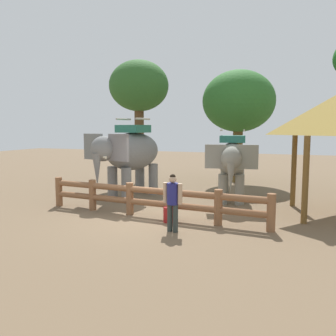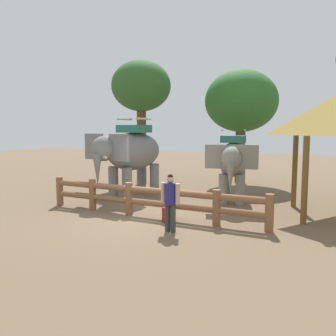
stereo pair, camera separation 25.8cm
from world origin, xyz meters
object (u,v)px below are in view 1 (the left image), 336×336
object	(u,v)px
log_fence	(150,198)
elephant_near_left	(129,153)
elephant_center	(232,161)
tourist_woman_in_black	(173,199)
tree_back_center	(139,88)
tree_far_left	(239,102)
feed_bucket	(170,214)

from	to	relation	value
log_fence	elephant_near_left	xyz separation A→B (m)	(-2.05, 2.60, 1.20)
elephant_near_left	elephant_center	bearing A→B (deg)	10.39
elephant_center	tourist_woman_in_black	size ratio (longest dim) A/B	2.07
log_fence	tree_back_center	size ratio (longest dim) A/B	1.26
tree_far_left	tree_back_center	xyz separation A→B (m)	(-4.54, -2.25, 0.64)
log_fence	tree_far_left	size ratio (longest dim) A/B	1.34
elephant_near_left	feed_bucket	size ratio (longest dim) A/B	8.29
elephant_center	tree_back_center	world-z (taller)	tree_back_center
log_fence	tourist_woman_in_black	xyz separation A→B (m)	(1.24, -1.28, 0.32)
elephant_near_left	feed_bucket	bearing A→B (deg)	-46.23
elephant_center	log_fence	bearing A→B (deg)	-120.32
log_fence	tourist_woman_in_black	distance (m)	1.80
tourist_woman_in_black	feed_bucket	size ratio (longest dim) A/B	3.43
elephant_near_left	tourist_woman_in_black	distance (m)	5.16
log_fence	tourist_woman_in_black	bearing A→B (deg)	-45.93
tree_far_left	tourist_woman_in_black	bearing A→B (deg)	-90.31
tourist_woman_in_black	tree_back_center	bearing A→B (deg)	121.44
tourist_woman_in_black	tree_far_left	bearing A→B (deg)	89.69
feed_bucket	log_fence	bearing A→B (deg)	155.36
elephant_near_left	tourist_woman_in_black	xyz separation A→B (m)	(3.28, -3.88, -0.89)
elephant_center	tourist_woman_in_black	bearing A→B (deg)	-98.83
log_fence	tree_far_left	bearing A→B (deg)	81.20
elephant_near_left	feed_bucket	world-z (taller)	elephant_near_left
tree_far_left	log_fence	bearing A→B (deg)	-98.80
elephant_near_left	tree_far_left	distance (m)	7.01
elephant_near_left	tree_far_left	xyz separation A→B (m)	(3.33, 5.72, 2.33)
elephant_near_left	elephant_center	xyz separation A→B (m)	(4.00, 0.73, -0.25)
log_fence	tree_far_left	xyz separation A→B (m)	(1.29, 8.32, 3.53)
tree_back_center	feed_bucket	world-z (taller)	tree_back_center
elephant_near_left	tree_back_center	bearing A→B (deg)	109.23
tree_far_left	feed_bucket	world-z (taller)	tree_far_left
log_fence	feed_bucket	size ratio (longest dim) A/B	16.68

